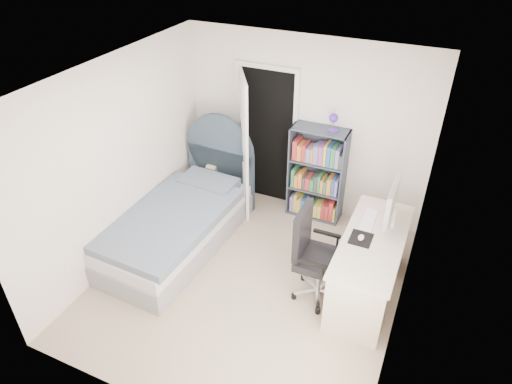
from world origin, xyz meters
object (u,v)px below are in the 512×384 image
at_px(bed, 181,221).
at_px(desk, 370,263).
at_px(bookcase, 317,177).
at_px(floor_lamp, 242,171).
at_px(office_chair, 313,251).
at_px(nightstand, 217,176).

distance_m(bed, desk, 2.45).
xyz_separation_m(bed, bookcase, (1.42, 1.30, 0.31)).
relative_size(bed, floor_lamp, 1.70).
bearing_deg(desk, bed, -178.02).
distance_m(bed, office_chair, 1.90).
bearing_deg(floor_lamp, nightstand, -173.85).
height_order(bookcase, office_chair, bookcase).
distance_m(floor_lamp, bookcase, 1.08).
bearing_deg(office_chair, bookcase, 106.29).
distance_m(nightstand, desk, 2.68).
bearing_deg(bookcase, office_chair, -73.71).
bearing_deg(floor_lamp, bed, -107.81).
bearing_deg(floor_lamp, bookcase, 10.09).
distance_m(nightstand, office_chair, 2.31).
bearing_deg(nightstand, floor_lamp, 6.15).
xyz_separation_m(bed, office_chair, (1.86, -0.21, 0.31)).
bearing_deg(desk, bookcase, 130.24).
xyz_separation_m(bookcase, desk, (1.03, -1.21, -0.20)).
bearing_deg(nightstand, office_chair, -33.78).
xyz_separation_m(nightstand, office_chair, (1.91, -1.28, 0.23)).
relative_size(bookcase, desk, 1.00).
bearing_deg(bookcase, desk, -49.76).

